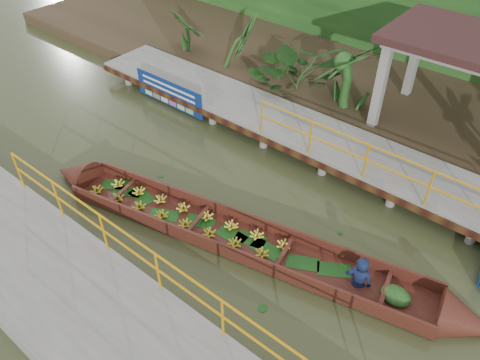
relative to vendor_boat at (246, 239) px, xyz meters
The scene contains 9 objects.
ground 1.23m from the vendor_boat, 147.10° to the left, with size 80.00×80.00×0.00m, color #30371B.
land_strip 8.22m from the vendor_boat, 97.14° to the left, with size 30.00×8.00×0.45m, color #302618.
far_dock 4.22m from the vendor_boat, 103.78° to the left, with size 16.00×2.06×1.66m.
near_dock 3.54m from the vendor_boat, 90.36° to the right, with size 18.00×2.40×1.73m.
pavilion 7.69m from the vendor_boat, 74.14° to the left, with size 4.40×3.00×3.00m.
foliage_backdrop 10.86m from the vendor_boat, 95.48° to the left, with size 30.00×0.80×4.00m, color #143912.
vendor_boat is the anchor object (origin of this frame).
blue_banner 6.51m from the vendor_boat, 151.11° to the left, with size 2.89×0.04×0.90m.
tropical_plants 6.20m from the vendor_boat, 102.12° to the left, with size 14.43×1.43×1.79m.
Camera 1 is at (5.53, -6.43, 8.09)m, focal length 35.00 mm.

